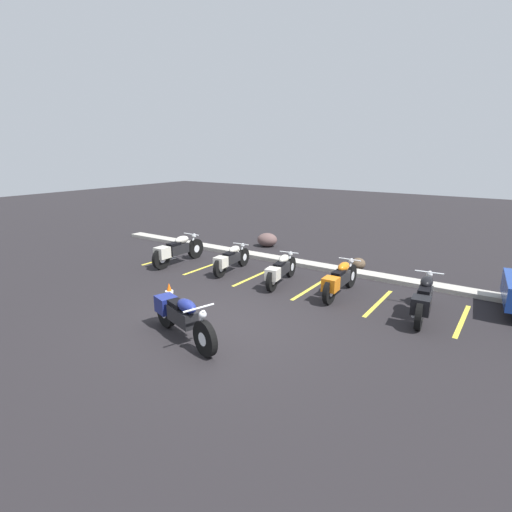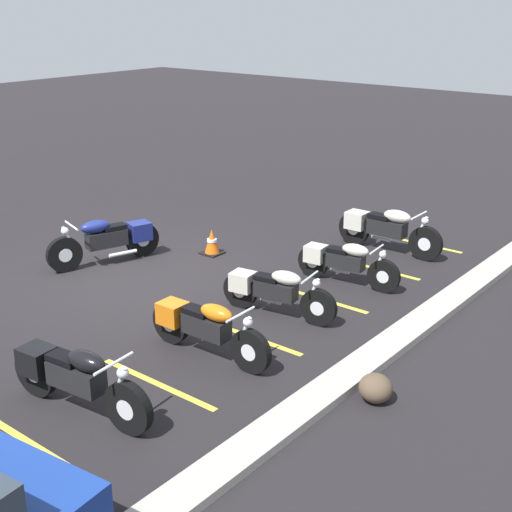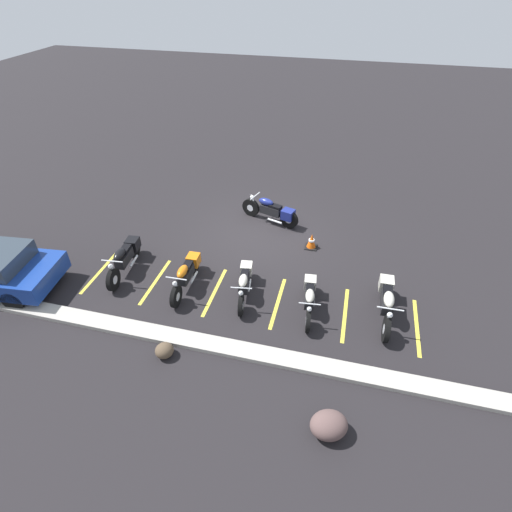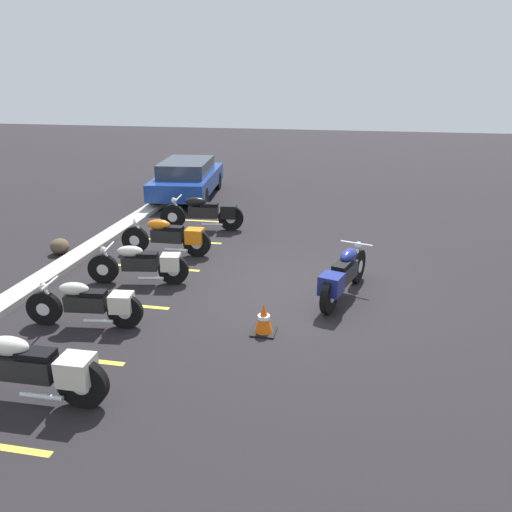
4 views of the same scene
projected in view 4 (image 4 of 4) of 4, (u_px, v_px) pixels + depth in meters
ground at (298, 289)px, 9.90m from camera, size 60.00×60.00×0.00m
motorcycle_navy_featured at (343, 275)px, 9.33m from camera, size 2.22×0.96×0.90m
parked_bike_0 at (31, 368)px, 6.36m from camera, size 0.65×2.30×0.91m
parked_bike_1 at (90, 304)px, 8.30m from camera, size 0.59×2.00×0.79m
parked_bike_2 at (143, 264)px, 10.01m from camera, size 0.67×2.03×0.80m
parked_bike_3 at (170, 237)px, 11.61m from camera, size 0.61×2.16×0.85m
parked_bike_4 at (206, 213)px, 13.51m from camera, size 0.67×2.28×0.90m
car_blue at (188, 178)px, 17.00m from camera, size 4.47×2.24×1.29m
concrete_curb at (59, 268)px, 10.80m from camera, size 18.00×0.50×0.12m
landscape_rock_1 at (60, 246)px, 11.76m from camera, size 0.63×0.63×0.37m
traffic_cone at (264, 319)px, 8.14m from camera, size 0.40×0.40×0.52m
stall_line_1 at (59, 357)px, 7.51m from camera, size 0.10×2.10×0.00m
stall_line_2 at (115, 304)px, 9.25m from camera, size 0.10×2.10×0.00m
stall_line_3 at (154, 267)px, 10.98m from camera, size 0.10×2.10×0.00m
stall_line_4 at (182, 241)px, 12.72m from camera, size 0.10×2.10×0.00m
stall_line_5 at (203, 221)px, 14.46m from camera, size 0.10×2.10×0.00m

